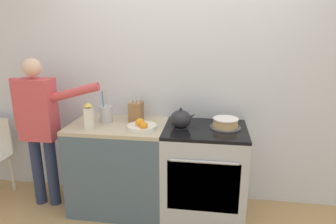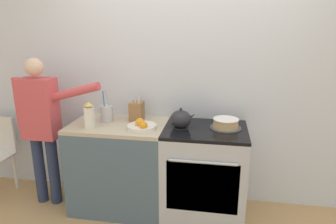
# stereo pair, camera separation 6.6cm
# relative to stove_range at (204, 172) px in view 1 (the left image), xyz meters

# --- Properties ---
(wall_back) EXTENTS (8.00, 0.04, 2.60)m
(wall_back) POSITION_rel_stove_range_xyz_m (-0.23, 0.33, 0.85)
(wall_back) COLOR silver
(wall_back) RESTS_ON ground_plane
(counter_cabinet) EXTENTS (0.92, 0.62, 0.89)m
(counter_cabinet) POSITION_rel_stove_range_xyz_m (-0.84, 0.00, -0.00)
(counter_cabinet) COLOR #4C6070
(counter_cabinet) RESTS_ON ground_plane
(stove_range) EXTENTS (0.77, 0.65, 0.89)m
(stove_range) POSITION_rel_stove_range_xyz_m (0.00, 0.00, 0.00)
(stove_range) COLOR #B7BABF
(stove_range) RESTS_ON ground_plane
(layer_cake) EXTENTS (0.29, 0.29, 0.09)m
(layer_cake) POSITION_rel_stove_range_xyz_m (0.18, 0.04, 0.49)
(layer_cake) COLOR #4C4C51
(layer_cake) RESTS_ON stove_range
(tea_kettle) EXTENTS (0.24, 0.20, 0.19)m
(tea_kettle) POSITION_rel_stove_range_xyz_m (-0.23, -0.02, 0.53)
(tea_kettle) COLOR #232328
(tea_kettle) RESTS_ON stove_range
(knife_block) EXTENTS (0.12, 0.16, 0.28)m
(knife_block) POSITION_rel_stove_range_xyz_m (-0.69, 0.15, 0.54)
(knife_block) COLOR olive
(knife_block) RESTS_ON counter_cabinet
(utensil_crock) EXTENTS (0.12, 0.12, 0.33)m
(utensil_crock) POSITION_rel_stove_range_xyz_m (-0.97, 0.06, 0.53)
(utensil_crock) COLOR #B7BABF
(utensil_crock) RESTS_ON counter_cabinet
(fruit_bowl) EXTENTS (0.27, 0.27, 0.10)m
(fruit_bowl) POSITION_rel_stove_range_xyz_m (-0.58, -0.12, 0.48)
(fruit_bowl) COLOR silver
(fruit_bowl) RESTS_ON counter_cabinet
(milk_carton) EXTENTS (0.07, 0.07, 0.25)m
(milk_carton) POSITION_rel_stove_range_xyz_m (-1.06, -0.16, 0.56)
(milk_carton) COLOR white
(milk_carton) RESTS_ON counter_cabinet
(person_baker) EXTENTS (0.90, 0.20, 1.52)m
(person_baker) POSITION_rel_stove_range_xyz_m (-1.61, -0.06, 0.45)
(person_baker) COLOR #283351
(person_baker) RESTS_ON ground_plane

